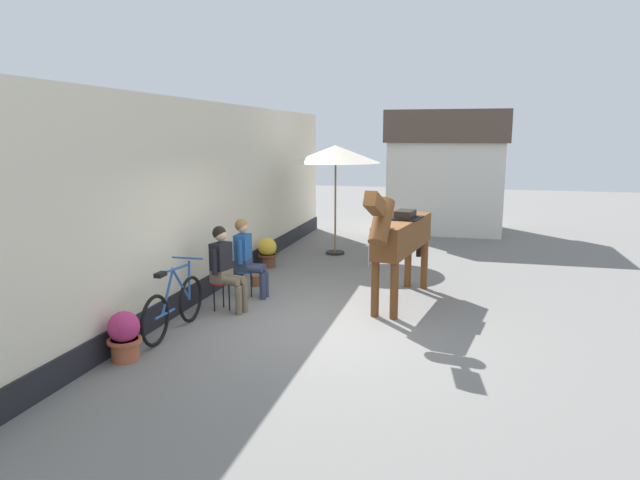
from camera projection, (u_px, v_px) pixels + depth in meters
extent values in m
plane|color=slate|center=(361.00, 276.00, 11.49)|extent=(40.00, 40.00, 0.00)
cube|color=beige|center=(211.00, 197.00, 10.37)|extent=(0.30, 14.00, 3.40)
cube|color=black|center=(214.00, 277.00, 10.65)|extent=(0.34, 14.00, 0.36)
cube|color=silver|center=(445.00, 187.00, 16.76)|extent=(3.20, 2.40, 2.60)
cube|color=brown|center=(448.00, 127.00, 16.44)|extent=(3.40, 2.60, 0.90)
cylinder|color=red|center=(222.00, 282.00, 9.19)|extent=(0.34, 0.34, 0.03)
cylinder|color=black|center=(229.00, 298.00, 9.17)|extent=(0.02, 0.02, 0.45)
cylinder|color=black|center=(223.00, 294.00, 9.37)|extent=(0.02, 0.02, 0.45)
cylinder|color=black|center=(214.00, 298.00, 9.15)|extent=(0.02, 0.02, 0.45)
cube|color=brown|center=(222.00, 275.00, 9.16)|extent=(0.31, 0.37, 0.20)
cube|color=black|center=(221.00, 256.00, 9.11)|extent=(0.29, 0.38, 0.44)
sphere|color=tan|center=(220.00, 235.00, 9.04)|extent=(0.20, 0.20, 0.20)
sphere|color=black|center=(219.00, 233.00, 9.04)|extent=(0.22, 0.22, 0.22)
cylinder|color=brown|center=(234.00, 279.00, 9.16)|extent=(0.40, 0.21, 0.13)
cylinder|color=brown|center=(244.00, 298.00, 9.13)|extent=(0.11, 0.11, 0.46)
cylinder|color=brown|center=(228.00, 281.00, 9.02)|extent=(0.40, 0.21, 0.13)
cylinder|color=brown|center=(239.00, 301.00, 8.99)|extent=(0.11, 0.11, 0.46)
cylinder|color=black|center=(230.00, 257.00, 9.28)|extent=(0.09, 0.09, 0.42)
cylinder|color=black|center=(214.00, 262.00, 8.93)|extent=(0.09, 0.09, 0.42)
cylinder|color=#194C99|center=(243.00, 271.00, 9.95)|extent=(0.34, 0.34, 0.03)
cylinder|color=black|center=(251.00, 285.00, 9.96)|extent=(0.02, 0.02, 0.45)
cylinder|color=black|center=(242.00, 282.00, 10.12)|extent=(0.02, 0.02, 0.45)
cylinder|color=black|center=(237.00, 286.00, 9.89)|extent=(0.02, 0.02, 0.45)
cube|color=#2D3851|center=(243.00, 265.00, 9.92)|extent=(0.25, 0.32, 0.20)
cube|color=#1E4C8C|center=(243.00, 247.00, 9.87)|extent=(0.23, 0.34, 0.44)
sphere|color=tan|center=(242.00, 227.00, 9.80)|extent=(0.20, 0.20, 0.20)
sphere|color=olive|center=(241.00, 225.00, 9.80)|extent=(0.22, 0.22, 0.22)
cylinder|color=#2D3851|center=(255.00, 267.00, 9.97)|extent=(0.38, 0.14, 0.13)
cylinder|color=#2D3851|center=(266.00, 284.00, 9.98)|extent=(0.11, 0.11, 0.46)
cylinder|color=#2D3851|center=(252.00, 269.00, 9.81)|extent=(0.38, 0.14, 0.13)
cylinder|color=#2D3851|center=(263.00, 286.00, 9.83)|extent=(0.11, 0.11, 0.46)
cylinder|color=#1E4C8C|center=(248.00, 247.00, 10.06)|extent=(0.09, 0.09, 0.42)
cylinder|color=#1E4C8C|center=(240.00, 252.00, 9.68)|extent=(0.09, 0.09, 0.42)
cube|color=brown|center=(403.00, 235.00, 9.55)|extent=(0.80, 2.24, 0.52)
cylinder|color=brown|center=(394.00, 291.00, 8.74)|extent=(0.13, 0.13, 0.90)
cylinder|color=brown|center=(375.00, 289.00, 8.86)|extent=(0.13, 0.13, 0.90)
cylinder|color=brown|center=(424.00, 265.00, 10.48)|extent=(0.13, 0.13, 0.90)
cylinder|color=brown|center=(408.00, 263.00, 10.61)|extent=(0.13, 0.13, 0.90)
cylinder|color=brown|center=(382.00, 222.00, 8.40)|extent=(0.38, 0.67, 0.73)
cube|color=brown|center=(375.00, 204.00, 8.04)|extent=(0.27, 0.55, 0.40)
cube|color=black|center=(382.00, 212.00, 8.40)|extent=(0.14, 0.63, 0.48)
cylinder|color=black|center=(419.00, 240.00, 10.63)|extent=(0.12, 0.12, 0.65)
cube|color=black|center=(405.00, 218.00, 9.59)|extent=(0.59, 0.67, 0.03)
cube|color=black|center=(405.00, 214.00, 9.58)|extent=(0.35, 0.48, 0.12)
cylinder|color=#A85638|center=(125.00, 349.00, 7.19)|extent=(0.34, 0.34, 0.28)
cylinder|color=#A85638|center=(125.00, 340.00, 7.16)|extent=(0.43, 0.43, 0.04)
sphere|color=#B22D66|center=(124.00, 327.00, 7.13)|extent=(0.40, 0.40, 0.40)
cylinder|color=brown|center=(268.00, 261.00, 12.26)|extent=(0.34, 0.34, 0.28)
cylinder|color=brown|center=(267.00, 255.00, 12.24)|extent=(0.43, 0.43, 0.04)
sphere|color=gold|center=(267.00, 247.00, 12.21)|extent=(0.40, 0.40, 0.40)
torus|color=black|center=(191.00, 299.00, 8.64)|extent=(0.06, 0.71, 0.71)
torus|color=black|center=(155.00, 321.00, 7.64)|extent=(0.06, 0.71, 0.71)
cylinder|color=#235199|center=(181.00, 284.00, 8.31)|extent=(0.04, 0.50, 0.60)
cylinder|color=#235199|center=(167.00, 293.00, 7.93)|extent=(0.04, 0.36, 0.55)
cylinder|color=#235199|center=(175.00, 269.00, 8.10)|extent=(0.04, 0.80, 0.09)
cylinder|color=#235199|center=(165.00, 314.00, 7.89)|extent=(0.04, 0.53, 0.06)
cylinder|color=#235199|center=(189.00, 280.00, 8.56)|extent=(0.04, 0.09, 0.60)
cylinder|color=#235199|center=(187.00, 258.00, 8.47)|extent=(0.50, 0.03, 0.03)
cube|color=black|center=(160.00, 275.00, 7.72)|extent=(0.10, 0.20, 0.06)
cylinder|color=black|center=(335.00, 253.00, 13.62)|extent=(0.44, 0.44, 0.06)
cylinder|color=olive|center=(335.00, 209.00, 13.42)|extent=(0.04, 0.04, 2.20)
cone|color=beige|center=(336.00, 154.00, 13.19)|extent=(2.10, 2.10, 0.40)
cylinder|color=white|center=(373.00, 245.00, 12.35)|extent=(0.32, 0.32, 0.03)
cylinder|color=silver|center=(378.00, 256.00, 12.36)|extent=(0.02, 0.02, 0.43)
cylinder|color=silver|center=(370.00, 255.00, 12.52)|extent=(0.02, 0.02, 0.43)
cylinder|color=silver|center=(369.00, 257.00, 12.30)|extent=(0.02, 0.02, 0.43)
cube|color=brown|center=(259.00, 281.00, 10.73)|extent=(0.29, 0.27, 0.20)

